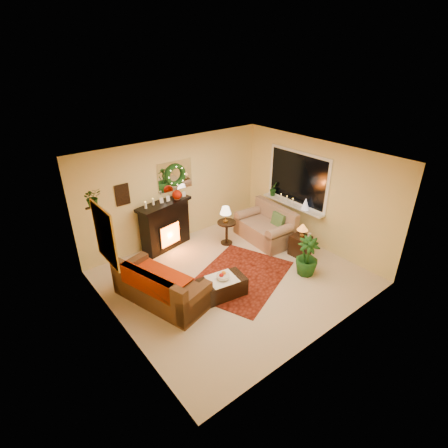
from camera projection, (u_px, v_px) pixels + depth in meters
floor at (234, 277)px, 7.53m from camera, size 5.00×5.00×0.00m
ceiling at (236, 160)px, 6.36m from camera, size 5.00×5.00×0.00m
wall_back at (176, 191)px, 8.51m from camera, size 5.00×5.00×0.00m
wall_front at (329, 275)px, 5.38m from camera, size 5.00×5.00×0.00m
wall_left at (115, 268)px, 5.56m from camera, size 4.50×4.50×0.00m
wall_right at (315, 194)px, 8.33m from camera, size 4.50×4.50×0.00m
area_rug at (240, 277)px, 7.54m from camera, size 2.66×2.36×0.01m
sofa at (161, 281)px, 6.68m from camera, size 1.31×2.03×0.81m
red_throw at (156, 277)px, 6.77m from camera, size 0.78×1.27×0.02m
fireplace at (165, 227)px, 8.44m from camera, size 1.28×0.63×1.13m
poinsettia at (177, 195)px, 8.30m from camera, size 0.23×0.23×0.23m
mantel_candle_a at (146, 206)px, 7.82m from camera, size 0.06×0.06×0.18m
mantel_candle_b at (153, 202)px, 7.99m from camera, size 0.06×0.06×0.17m
mantel_mirror at (175, 176)px, 8.32m from camera, size 0.92×0.02×0.72m
wreath at (176, 175)px, 8.28m from camera, size 0.55×0.11×0.55m
wall_art at (122, 195)px, 7.64m from camera, size 0.32×0.03×0.48m
gold_mirror at (105, 235)px, 5.57m from camera, size 0.03×0.84×1.00m
hanging_plant at (94, 206)px, 6.07m from camera, size 0.33×0.28×0.36m
loveseat at (265, 225)px, 8.84m from camera, size 0.99×1.57×0.87m
window_frame at (298, 178)px, 8.60m from camera, size 0.03×1.86×1.36m
window_glass at (297, 178)px, 8.59m from camera, size 0.02×1.70×1.22m
window_sill at (292, 205)px, 8.84m from camera, size 0.22×1.86×0.04m
mini_tree at (305, 204)px, 8.47m from camera, size 0.20×0.20×0.29m
sill_plant at (274, 189)px, 9.25m from camera, size 0.27×0.22×0.50m
side_table_round at (227, 232)px, 8.69m from camera, size 0.47×0.47×0.60m
lamp_cream at (226, 212)px, 8.42m from camera, size 0.27×0.27×0.42m
end_table_square at (300, 245)px, 8.24m from camera, size 0.43×0.43×0.49m
lamp_tiffany at (303, 228)px, 7.99m from camera, size 0.26×0.26×0.38m
coffee_table at (222, 286)px, 6.90m from camera, size 0.99×0.65×0.38m
fruit_bowl at (223, 276)px, 6.80m from camera, size 0.26×0.26×0.06m
floor_palm at (307, 256)px, 7.46m from camera, size 1.94×1.94×2.62m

